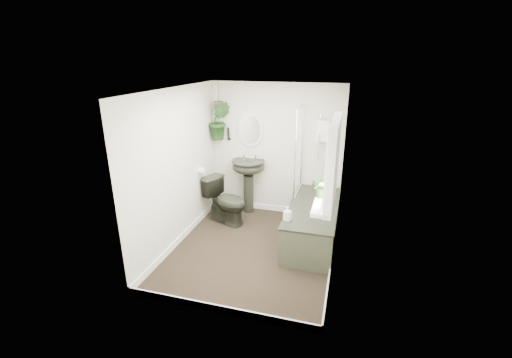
# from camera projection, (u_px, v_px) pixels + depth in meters

# --- Properties ---
(floor) EXTENTS (2.30, 2.80, 0.02)m
(floor) POSITION_uv_depth(u_px,v_px,m) (253.00, 249.00, 5.08)
(floor) COLOR black
(floor) RESTS_ON ground
(ceiling) EXTENTS (2.30, 2.80, 0.02)m
(ceiling) POSITION_uv_depth(u_px,v_px,m) (253.00, 89.00, 4.29)
(ceiling) COLOR white
(ceiling) RESTS_ON ground
(wall_back) EXTENTS (2.30, 0.02, 2.30)m
(wall_back) POSITION_uv_depth(u_px,v_px,m) (276.00, 150.00, 5.96)
(wall_back) COLOR beige
(wall_back) RESTS_ON ground
(wall_front) EXTENTS (2.30, 0.02, 2.30)m
(wall_front) POSITION_uv_depth(u_px,v_px,m) (213.00, 221.00, 3.41)
(wall_front) COLOR beige
(wall_front) RESTS_ON ground
(wall_left) EXTENTS (0.02, 2.80, 2.30)m
(wall_left) POSITION_uv_depth(u_px,v_px,m) (177.00, 169.00, 4.98)
(wall_left) COLOR beige
(wall_left) RESTS_ON ground
(wall_right) EXTENTS (0.02, 2.80, 2.30)m
(wall_right) POSITION_uv_depth(u_px,v_px,m) (340.00, 184.00, 4.39)
(wall_right) COLOR beige
(wall_right) RESTS_ON ground
(skirting) EXTENTS (2.30, 2.80, 0.10)m
(skirting) POSITION_uv_depth(u_px,v_px,m) (253.00, 246.00, 5.06)
(skirting) COLOR white
(skirting) RESTS_ON floor
(bathtub) EXTENTS (0.72, 1.72, 0.58)m
(bathtub) POSITION_uv_depth(u_px,v_px,m) (313.00, 223.00, 5.22)
(bathtub) COLOR black
(bathtub) RESTS_ON floor
(bath_screen) EXTENTS (0.04, 0.72, 1.40)m
(bath_screen) POSITION_uv_depth(u_px,v_px,m) (299.00, 151.00, 5.42)
(bath_screen) COLOR silver
(bath_screen) RESTS_ON bathtub
(shower_box) EXTENTS (0.20, 0.10, 0.35)m
(shower_box) POSITION_uv_depth(u_px,v_px,m) (323.00, 131.00, 5.56)
(shower_box) COLOR white
(shower_box) RESTS_ON wall_back
(oval_mirror) EXTENTS (0.46, 0.03, 0.62)m
(oval_mirror) POSITION_uv_depth(u_px,v_px,m) (250.00, 129.00, 5.92)
(oval_mirror) COLOR beige
(oval_mirror) RESTS_ON wall_back
(wall_sconce) EXTENTS (0.04, 0.04, 0.22)m
(wall_sconce) POSITION_uv_depth(u_px,v_px,m) (228.00, 134.00, 6.05)
(wall_sconce) COLOR black
(wall_sconce) RESTS_ON wall_back
(toilet_roll_holder) EXTENTS (0.11, 0.11, 0.11)m
(toilet_roll_holder) POSITION_uv_depth(u_px,v_px,m) (201.00, 171.00, 5.69)
(toilet_roll_holder) COLOR white
(toilet_roll_holder) RESTS_ON wall_left
(window_recess) EXTENTS (0.08, 1.00, 0.90)m
(window_recess) POSITION_uv_depth(u_px,v_px,m) (333.00, 161.00, 3.60)
(window_recess) COLOR white
(window_recess) RESTS_ON wall_right
(window_sill) EXTENTS (0.18, 1.00, 0.04)m
(window_sill) POSITION_uv_depth(u_px,v_px,m) (324.00, 197.00, 3.76)
(window_sill) COLOR white
(window_sill) RESTS_ON wall_right
(window_blinds) EXTENTS (0.01, 0.86, 0.76)m
(window_blinds) POSITION_uv_depth(u_px,v_px,m) (329.00, 161.00, 3.61)
(window_blinds) COLOR white
(window_blinds) RESTS_ON wall_right
(toilet) EXTENTS (0.87, 0.68, 0.78)m
(toilet) POSITION_uv_depth(u_px,v_px,m) (226.00, 201.00, 5.79)
(toilet) COLOR black
(toilet) RESTS_ON floor
(pedestal_sink) EXTENTS (0.65, 0.58, 0.98)m
(pedestal_sink) POSITION_uv_depth(u_px,v_px,m) (248.00, 186.00, 6.15)
(pedestal_sink) COLOR black
(pedestal_sink) RESTS_ON floor
(sill_plant) EXTENTS (0.26, 0.24, 0.24)m
(sill_plant) POSITION_uv_depth(u_px,v_px,m) (322.00, 186.00, 3.69)
(sill_plant) COLOR black
(sill_plant) RESTS_ON window_sill
(hanging_plant) EXTENTS (0.44, 0.39, 0.67)m
(hanging_plant) POSITION_uv_depth(u_px,v_px,m) (219.00, 121.00, 5.90)
(hanging_plant) COLOR black
(hanging_plant) RESTS_ON ceiling
(soap_bottle) EXTENTS (0.12, 0.12, 0.20)m
(soap_bottle) POSITION_uv_depth(u_px,v_px,m) (288.00, 213.00, 4.65)
(soap_bottle) COLOR black
(soap_bottle) RESTS_ON bathtub
(hanging_pot) EXTENTS (0.16, 0.16, 0.12)m
(hanging_pot) POSITION_uv_depth(u_px,v_px,m) (219.00, 105.00, 5.81)
(hanging_pot) COLOR brown
(hanging_pot) RESTS_ON ceiling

